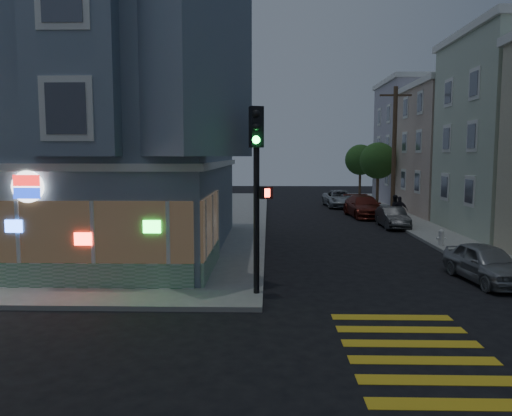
{
  "coord_description": "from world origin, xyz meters",
  "views": [
    {
      "loc": [
        3.17,
        -11.56,
        4.38
      ],
      "look_at": [
        2.74,
        5.39,
        2.59
      ],
      "focal_mm": 35.0,
      "sensor_mm": 36.0,
      "label": 1
    }
  ],
  "objects_px": {
    "utility_pole": "(394,149)",
    "street_tree_far": "(360,160)",
    "parked_car_d": "(340,199)",
    "street_tree_near": "(378,161)",
    "parked_car_a": "(486,263)",
    "pedestrian_b": "(400,210)",
    "fire_hydrant": "(441,237)",
    "parked_car_c": "(364,207)",
    "pedestrian_a": "(394,208)",
    "parked_car_b": "(393,217)",
    "traffic_signal": "(257,168)"
  },
  "relations": [
    {
      "from": "utility_pole",
      "to": "street_tree_far",
      "type": "relative_size",
      "value": 1.7
    },
    {
      "from": "utility_pole",
      "to": "parked_car_d",
      "type": "relative_size",
      "value": 1.76
    },
    {
      "from": "street_tree_near",
      "to": "parked_car_a",
      "type": "height_order",
      "value": "street_tree_near"
    },
    {
      "from": "pedestrian_b",
      "to": "fire_hydrant",
      "type": "xyz_separation_m",
      "value": [
        0.0,
        -7.53,
        -0.45
      ]
    },
    {
      "from": "parked_car_c",
      "to": "utility_pole",
      "type": "bearing_deg",
      "value": -1.22
    },
    {
      "from": "pedestrian_a",
      "to": "parked_car_b",
      "type": "relative_size",
      "value": 0.44
    },
    {
      "from": "street_tree_near",
      "to": "parked_car_b",
      "type": "xyz_separation_m",
      "value": [
        -1.5,
        -11.33,
        -3.3
      ]
    },
    {
      "from": "pedestrian_b",
      "to": "traffic_signal",
      "type": "bearing_deg",
      "value": 59.97
    },
    {
      "from": "parked_car_b",
      "to": "utility_pole",
      "type": "bearing_deg",
      "value": 75.77
    },
    {
      "from": "traffic_signal",
      "to": "fire_hydrant",
      "type": "xyz_separation_m",
      "value": [
        8.48,
        8.52,
        -3.44
      ]
    },
    {
      "from": "street_tree_far",
      "to": "fire_hydrant",
      "type": "distance_m",
      "value": 26.39
    },
    {
      "from": "pedestrian_b",
      "to": "parked_car_a",
      "type": "xyz_separation_m",
      "value": [
        -0.6,
        -13.79,
        -0.34
      ]
    },
    {
      "from": "parked_car_d",
      "to": "traffic_signal",
      "type": "xyz_separation_m",
      "value": [
        -6.38,
        -27.46,
        3.28
      ]
    },
    {
      "from": "parked_car_a",
      "to": "parked_car_d",
      "type": "xyz_separation_m",
      "value": [
        -1.5,
        25.2,
        0.04
      ]
    },
    {
      "from": "street_tree_near",
      "to": "pedestrian_a",
      "type": "relative_size",
      "value": 3.14
    },
    {
      "from": "pedestrian_a",
      "to": "street_tree_near",
      "type": "bearing_deg",
      "value": -94.42
    },
    {
      "from": "pedestrian_b",
      "to": "traffic_signal",
      "type": "xyz_separation_m",
      "value": [
        -8.48,
        -16.05,
        2.99
      ]
    },
    {
      "from": "utility_pole",
      "to": "street_tree_near",
      "type": "distance_m",
      "value": 6.06
    },
    {
      "from": "street_tree_near",
      "to": "pedestrian_a",
      "type": "xyz_separation_m",
      "value": [
        -0.9,
        -9.3,
        -2.94
      ]
    },
    {
      "from": "parked_car_c",
      "to": "pedestrian_b",
      "type": "bearing_deg",
      "value": -78.25
    },
    {
      "from": "parked_car_a",
      "to": "traffic_signal",
      "type": "bearing_deg",
      "value": -170.55
    },
    {
      "from": "traffic_signal",
      "to": "parked_car_d",
      "type": "bearing_deg",
      "value": 55.22
    },
    {
      "from": "fire_hydrant",
      "to": "street_tree_far",
      "type": "bearing_deg",
      "value": 88.03
    },
    {
      "from": "street_tree_near",
      "to": "parked_car_c",
      "type": "relative_size",
      "value": 1.02
    },
    {
      "from": "pedestrian_b",
      "to": "parked_car_a",
      "type": "height_order",
      "value": "pedestrian_b"
    },
    {
      "from": "pedestrian_b",
      "to": "parked_car_d",
      "type": "bearing_deg",
      "value": -81.77
    },
    {
      "from": "street_tree_far",
      "to": "parked_car_b",
      "type": "relative_size",
      "value": 1.38
    },
    {
      "from": "parked_car_b",
      "to": "fire_hydrant",
      "type": "height_order",
      "value": "parked_car_b"
    },
    {
      "from": "parked_car_d",
      "to": "fire_hydrant",
      "type": "distance_m",
      "value": 19.06
    },
    {
      "from": "street_tree_far",
      "to": "pedestrian_a",
      "type": "xyz_separation_m",
      "value": [
        -0.9,
        -17.3,
        -2.94
      ]
    },
    {
      "from": "parked_car_c",
      "to": "traffic_signal",
      "type": "distance_m",
      "value": 21.99
    },
    {
      "from": "street_tree_near",
      "to": "parked_car_b",
      "type": "bearing_deg",
      "value": -97.54
    },
    {
      "from": "utility_pole",
      "to": "pedestrian_b",
      "type": "height_order",
      "value": "utility_pole"
    },
    {
      "from": "pedestrian_b",
      "to": "parked_car_b",
      "type": "relative_size",
      "value": 0.44
    },
    {
      "from": "pedestrian_a",
      "to": "street_tree_far",
      "type": "bearing_deg",
      "value": -91.87
    },
    {
      "from": "parked_car_c",
      "to": "fire_hydrant",
      "type": "relative_size",
      "value": 6.79
    },
    {
      "from": "utility_pole",
      "to": "parked_car_d",
      "type": "height_order",
      "value": "utility_pole"
    },
    {
      "from": "pedestrian_b",
      "to": "parked_car_d",
      "type": "height_order",
      "value": "pedestrian_b"
    },
    {
      "from": "utility_pole",
      "to": "parked_car_b",
      "type": "bearing_deg",
      "value": -103.7
    },
    {
      "from": "parked_car_c",
      "to": "parked_car_d",
      "type": "relative_size",
      "value": 1.02
    },
    {
      "from": "street_tree_far",
      "to": "parked_car_a",
      "type": "relative_size",
      "value": 1.36
    },
    {
      "from": "street_tree_near",
      "to": "parked_car_d",
      "type": "distance_m",
      "value": 4.47
    },
    {
      "from": "parked_car_c",
      "to": "traffic_signal",
      "type": "bearing_deg",
      "value": -114.04
    },
    {
      "from": "pedestrian_a",
      "to": "fire_hydrant",
      "type": "height_order",
      "value": "pedestrian_a"
    },
    {
      "from": "street_tree_near",
      "to": "street_tree_far",
      "type": "distance_m",
      "value": 8.0
    },
    {
      "from": "street_tree_far",
      "to": "pedestrian_b",
      "type": "distance_m",
      "value": 18.88
    },
    {
      "from": "parked_car_b",
      "to": "parked_car_d",
      "type": "distance_m",
      "value": 12.2
    },
    {
      "from": "utility_pole",
      "to": "parked_car_a",
      "type": "distance_m",
      "value": 18.92
    },
    {
      "from": "pedestrian_b",
      "to": "parked_car_c",
      "type": "relative_size",
      "value": 0.33
    },
    {
      "from": "pedestrian_b",
      "to": "fire_hydrant",
      "type": "distance_m",
      "value": 7.55
    }
  ]
}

